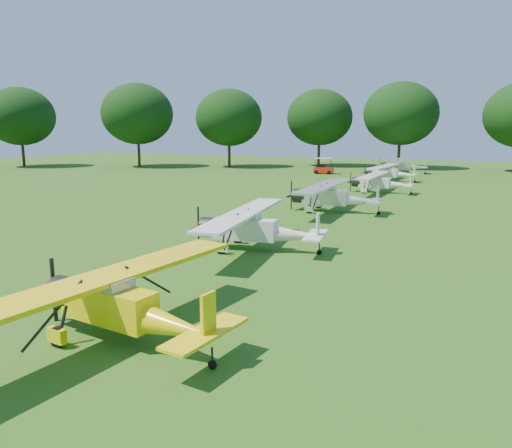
{
  "coord_description": "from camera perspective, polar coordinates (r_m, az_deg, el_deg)",
  "views": [
    {
      "loc": [
        10.37,
        -21.67,
        5.81
      ],
      "look_at": [
        0.57,
        -0.59,
        1.4
      ],
      "focal_mm": 35.0,
      "sensor_mm": 36.0,
      "label": 1
    }
  ],
  "objects": [
    {
      "name": "aircraft_7",
      "position": [
        70.27,
        16.28,
        6.52
      ],
      "size": [
        6.33,
        10.03,
        1.97
      ],
      "rotation": [
        0.0,
        0.0,
        0.15
      ],
      "color": "silver",
      "rests_on": "ground"
    },
    {
      "name": "aircraft_5",
      "position": [
        47.92,
        13.9,
        4.77
      ],
      "size": [
        5.9,
        9.37,
        1.86
      ],
      "rotation": [
        0.0,
        0.0,
        -0.0
      ],
      "color": "white",
      "rests_on": "ground"
    },
    {
      "name": "tree_belt",
      "position": [
        22.98,
        7.9,
        16.18
      ],
      "size": [
        137.36,
        130.27,
        14.52
      ],
      "color": "#302312",
      "rests_on": "ground"
    },
    {
      "name": "golf_cart",
      "position": [
        67.4,
        7.69,
        6.3
      ],
      "size": [
        2.62,
        1.79,
        2.11
      ],
      "rotation": [
        0.0,
        0.0,
        0.11
      ],
      "color": "red",
      "rests_on": "ground"
    },
    {
      "name": "aircraft_4",
      "position": [
        36.0,
        8.69,
        3.31
      ],
      "size": [
        6.7,
        10.67,
        2.1
      ],
      "rotation": [
        0.0,
        0.0,
        0.04
      ],
      "color": "silver",
      "rests_on": "ground"
    },
    {
      "name": "ground",
      "position": [
        24.72,
        -0.63,
        -2.85
      ],
      "size": [
        160.0,
        160.0,
        0.0
      ],
      "primitive_type": "plane",
      "color": "#244E13",
      "rests_on": "ground"
    },
    {
      "name": "aircraft_2",
      "position": [
        14.36,
        -15.25,
        -8.54
      ],
      "size": [
        6.38,
        10.14,
        1.99
      ],
      "rotation": [
        0.0,
        0.0,
        -0.12
      ],
      "color": "yellow",
      "rests_on": "ground"
    },
    {
      "name": "aircraft_6",
      "position": [
        59.21,
        14.93,
        5.82
      ],
      "size": [
        6.02,
        9.6,
        1.89
      ],
      "rotation": [
        0.0,
        0.0,
        -0.08
      ],
      "color": "white",
      "rests_on": "ground"
    },
    {
      "name": "aircraft_3",
      "position": [
        24.22,
        -0.17,
        -0.27
      ],
      "size": [
        6.52,
        10.34,
        2.03
      ],
      "rotation": [
        0.0,
        0.0,
        0.15
      ],
      "color": "white",
      "rests_on": "ground"
    }
  ]
}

